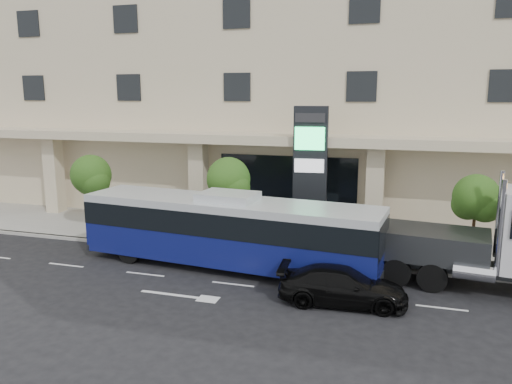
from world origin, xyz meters
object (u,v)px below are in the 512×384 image
at_px(tow_truck, 505,245).
at_px(black_sedan, 342,286).
at_px(signage_pylon, 310,173).
at_px(city_bus, 228,230).

height_order(tow_truck, black_sedan, tow_truck).
distance_m(tow_truck, signage_pylon, 9.82).
bearing_deg(tow_truck, signage_pylon, 158.83).
bearing_deg(black_sedan, tow_truck, -67.61).
relative_size(city_bus, black_sedan, 2.90).
relative_size(city_bus, tow_truck, 1.34).
bearing_deg(tow_truck, city_bus, -170.36).
relative_size(tow_truck, black_sedan, 2.17).
height_order(city_bus, black_sedan, city_bus).
xyz_separation_m(city_bus, tow_truck, (11.14, 0.43, 0.17)).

